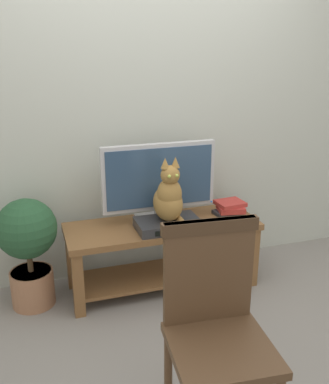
# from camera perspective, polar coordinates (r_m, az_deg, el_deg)

# --- Properties ---
(ground_plane) EXTENTS (12.00, 12.00, 0.00)m
(ground_plane) POSITION_cam_1_polar(r_m,az_deg,el_deg) (2.90, 2.91, -17.29)
(ground_plane) COLOR gray
(back_wall) EXTENTS (7.00, 0.12, 2.80)m
(back_wall) POSITION_cam_1_polar(r_m,az_deg,el_deg) (3.25, -2.65, 13.33)
(back_wall) COLOR #B7BCB2
(back_wall) RESTS_ON ground
(tv_stand) EXTENTS (1.37, 0.47, 0.50)m
(tv_stand) POSITION_cam_1_polar(r_m,az_deg,el_deg) (3.17, -0.28, -6.77)
(tv_stand) COLOR brown
(tv_stand) RESTS_ON ground
(tv) EXTENTS (0.82, 0.20, 0.56)m
(tv) POSITION_cam_1_polar(r_m,az_deg,el_deg) (3.07, -0.72, 1.54)
(tv) COLOR #B7B7BC
(tv) RESTS_ON tv_stand
(media_box) EXTENTS (0.43, 0.27, 0.07)m
(media_box) POSITION_cam_1_polar(r_m,az_deg,el_deg) (3.01, 0.44, -4.21)
(media_box) COLOR #2D2D30
(media_box) RESTS_ON tv_stand
(cat) EXTENTS (0.19, 0.34, 0.45)m
(cat) POSITION_cam_1_polar(r_m,az_deg,el_deg) (2.93, 0.57, -0.71)
(cat) COLOR olive
(cat) RESTS_ON media_box
(wooden_chair) EXTENTS (0.47, 0.48, 0.99)m
(wooden_chair) POSITION_cam_1_polar(r_m,az_deg,el_deg) (2.02, 6.62, -15.92)
(wooden_chair) COLOR #513823
(wooden_chair) RESTS_ON ground
(book_stack) EXTENTS (0.23, 0.21, 0.10)m
(book_stack) POSITION_cam_1_polar(r_m,az_deg,el_deg) (3.30, 8.49, -2.02)
(book_stack) COLOR #2D2D33
(book_stack) RESTS_ON tv_stand
(potted_plant) EXTENTS (0.40, 0.40, 0.76)m
(potted_plant) POSITION_cam_1_polar(r_m,az_deg,el_deg) (3.05, -17.35, -6.53)
(potted_plant) COLOR #9E6B4C
(potted_plant) RESTS_ON ground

